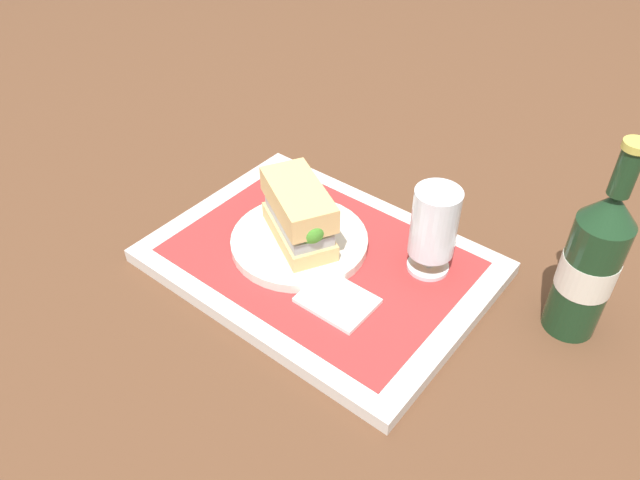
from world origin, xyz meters
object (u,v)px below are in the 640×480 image
object	(u,v)px
sandwich	(298,215)
beer_bottle	(591,263)
beer_glass	(434,229)
plate	(298,242)

from	to	relation	value
sandwich	beer_bottle	bearing A→B (deg)	48.28
beer_glass	beer_bottle	size ratio (longest dim) A/B	0.47
plate	sandwich	world-z (taller)	sandwich
beer_glass	beer_bottle	bearing A→B (deg)	12.66
plate	beer_bottle	distance (m)	0.37
sandwich	beer_bottle	distance (m)	0.36
plate	sandwich	xyz separation A→B (m)	(0.00, -0.00, 0.05)
plate	beer_bottle	size ratio (longest dim) A/B	0.71
plate	beer_glass	distance (m)	0.19
plate	beer_glass	bearing A→B (deg)	24.46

